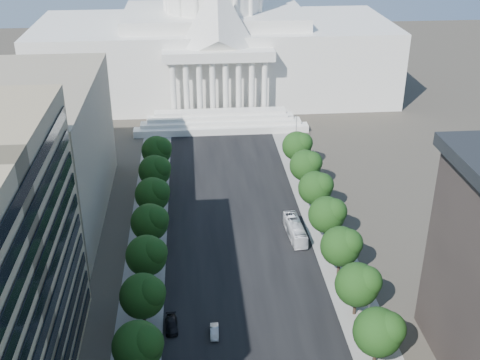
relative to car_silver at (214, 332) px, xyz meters
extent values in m
cube|color=black|center=(6.42, 33.40, -0.66)|extent=(30.00, 260.00, 0.01)
cube|color=gray|center=(-12.58, 33.40, -0.66)|extent=(8.00, 260.00, 0.02)
cube|color=gray|center=(25.42, 33.40, -0.66)|extent=(8.00, 260.00, 0.02)
cube|color=white|center=(6.42, 128.40, 11.84)|extent=(120.00, 50.00, 25.00)
cube|color=white|center=(6.42, 128.40, 26.34)|extent=(60.00, 40.00, 4.00)
cube|color=white|center=(6.42, 101.40, 19.84)|extent=(34.00, 8.00, 3.00)
cube|color=gray|center=(-41.58, 43.40, 14.34)|extent=(38.00, 52.00, 30.00)
sphere|color=#15330E|center=(-11.58, -8.60, 5.51)|extent=(7.60, 7.60, 7.60)
sphere|color=#15330E|center=(-10.25, -9.36, 6.65)|extent=(5.32, 5.32, 5.32)
cylinder|color=#33261C|center=(-11.58, 3.40, 0.81)|extent=(0.56, 0.56, 2.94)
sphere|color=#15330E|center=(-11.58, 3.40, 5.51)|extent=(7.60, 7.60, 7.60)
sphere|color=#15330E|center=(-10.25, 2.64, 6.65)|extent=(5.32, 5.32, 5.32)
cylinder|color=#33261C|center=(-11.58, 15.40, 0.81)|extent=(0.56, 0.56, 2.94)
sphere|color=#15330E|center=(-11.58, 15.40, 5.51)|extent=(7.60, 7.60, 7.60)
sphere|color=#15330E|center=(-10.25, 14.64, 6.65)|extent=(5.32, 5.32, 5.32)
cylinder|color=#33261C|center=(-11.58, 27.40, 0.81)|extent=(0.56, 0.56, 2.94)
sphere|color=#15330E|center=(-11.58, 27.40, 5.51)|extent=(7.60, 7.60, 7.60)
sphere|color=#15330E|center=(-10.25, 26.64, 6.65)|extent=(5.32, 5.32, 5.32)
cylinder|color=#33261C|center=(-11.58, 39.40, 0.81)|extent=(0.56, 0.56, 2.94)
sphere|color=#15330E|center=(-11.58, 39.40, 5.51)|extent=(7.60, 7.60, 7.60)
sphere|color=#15330E|center=(-10.25, 38.64, 6.65)|extent=(5.32, 5.32, 5.32)
cylinder|color=#33261C|center=(-11.58, 51.40, 0.81)|extent=(0.56, 0.56, 2.94)
sphere|color=#15330E|center=(-11.58, 51.40, 5.51)|extent=(7.60, 7.60, 7.60)
sphere|color=#15330E|center=(-10.25, 50.64, 6.65)|extent=(5.32, 5.32, 5.32)
cylinder|color=#33261C|center=(-11.58, 63.40, 0.81)|extent=(0.56, 0.56, 2.94)
sphere|color=#15330E|center=(-11.58, 63.40, 5.51)|extent=(7.60, 7.60, 7.60)
sphere|color=#15330E|center=(-10.25, 62.64, 6.65)|extent=(5.32, 5.32, 5.32)
cylinder|color=#33261C|center=(24.42, -8.60, 0.81)|extent=(0.56, 0.56, 2.94)
sphere|color=#15330E|center=(24.42, -8.60, 5.51)|extent=(7.60, 7.60, 7.60)
sphere|color=#15330E|center=(25.75, -9.36, 6.65)|extent=(5.32, 5.32, 5.32)
cylinder|color=#33261C|center=(24.42, 3.40, 0.81)|extent=(0.56, 0.56, 2.94)
sphere|color=#15330E|center=(24.42, 3.40, 5.51)|extent=(7.60, 7.60, 7.60)
sphere|color=#15330E|center=(25.75, 2.64, 6.65)|extent=(5.32, 5.32, 5.32)
cylinder|color=#33261C|center=(24.42, 15.40, 0.81)|extent=(0.56, 0.56, 2.94)
sphere|color=#15330E|center=(24.42, 15.40, 5.51)|extent=(7.60, 7.60, 7.60)
sphere|color=#15330E|center=(25.75, 14.64, 6.65)|extent=(5.32, 5.32, 5.32)
cylinder|color=#33261C|center=(24.42, 27.40, 0.81)|extent=(0.56, 0.56, 2.94)
sphere|color=#15330E|center=(24.42, 27.40, 5.51)|extent=(7.60, 7.60, 7.60)
sphere|color=#15330E|center=(25.75, 26.64, 6.65)|extent=(5.32, 5.32, 5.32)
cylinder|color=#33261C|center=(24.42, 39.40, 0.81)|extent=(0.56, 0.56, 2.94)
sphere|color=#15330E|center=(24.42, 39.40, 5.51)|extent=(7.60, 7.60, 7.60)
sphere|color=#15330E|center=(25.75, 38.64, 6.65)|extent=(5.32, 5.32, 5.32)
cylinder|color=#33261C|center=(24.42, 51.40, 0.81)|extent=(0.56, 0.56, 2.94)
sphere|color=#15330E|center=(24.42, 51.40, 5.51)|extent=(7.60, 7.60, 7.60)
sphere|color=#15330E|center=(25.75, 50.64, 6.65)|extent=(5.32, 5.32, 5.32)
cylinder|color=#33261C|center=(24.42, 63.40, 0.81)|extent=(0.56, 0.56, 2.94)
sphere|color=#15330E|center=(24.42, 63.40, 5.51)|extent=(7.60, 7.60, 7.60)
sphere|color=#15330E|center=(25.75, 62.64, 6.65)|extent=(5.32, 5.32, 5.32)
cylinder|color=gray|center=(26.92, 3.40, 3.84)|extent=(0.18, 0.18, 9.00)
cylinder|color=gray|center=(25.72, 3.40, 8.14)|extent=(2.40, 0.14, 0.14)
sphere|color=gray|center=(24.62, 3.40, 8.04)|extent=(0.44, 0.44, 0.44)
cylinder|color=gray|center=(26.92, 28.40, 3.84)|extent=(0.18, 0.18, 9.00)
cylinder|color=gray|center=(25.72, 28.40, 8.14)|extent=(2.40, 0.14, 0.14)
sphere|color=gray|center=(24.62, 28.40, 8.04)|extent=(0.44, 0.44, 0.44)
cylinder|color=gray|center=(26.92, 53.40, 3.84)|extent=(0.18, 0.18, 9.00)
cylinder|color=gray|center=(25.72, 53.40, 8.14)|extent=(2.40, 0.14, 0.14)
sphere|color=gray|center=(24.62, 53.40, 8.04)|extent=(0.44, 0.44, 0.44)
cylinder|color=gray|center=(26.92, 78.40, 3.84)|extent=(0.18, 0.18, 9.00)
cylinder|color=gray|center=(25.72, 78.40, 8.14)|extent=(2.40, 0.14, 0.14)
sphere|color=gray|center=(24.62, 78.40, 8.04)|extent=(0.44, 0.44, 0.44)
imported|color=#A9ABB1|center=(0.00, 0.00, 0.00)|extent=(1.47, 4.02, 1.31)
imported|color=black|center=(-7.08, 2.24, 0.08)|extent=(2.32, 5.18, 1.48)
imported|color=white|center=(18.41, 29.49, 1.01)|extent=(3.48, 12.08, 3.33)
camera|label=1|loc=(-2.46, -77.77, 66.40)|focal=45.00mm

